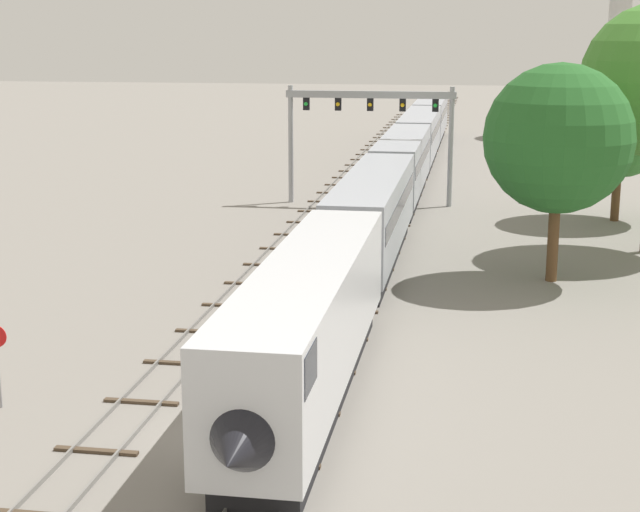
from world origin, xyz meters
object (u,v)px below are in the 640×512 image
passenger_train (403,165)px  trackside_tree_left (621,118)px  trackside_tree_right (559,139)px  signal_gantry (370,118)px

passenger_train → trackside_tree_left: size_ratio=9.42×
trackside_tree_left → trackside_tree_right: size_ratio=0.99×
signal_gantry → trackside_tree_left: bearing=-12.3°
trackside_tree_left → trackside_tree_right: (-5.19, -16.92, 0.35)m
signal_gantry → trackside_tree_right: 23.60m
passenger_train → signal_gantry: signal_gantry is taller
signal_gantry → trackside_tree_left: 17.13m
trackside_tree_left → signal_gantry: bearing=167.7°
passenger_train → trackside_tree_left: bearing=-21.6°
passenger_train → signal_gantry: 4.72m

